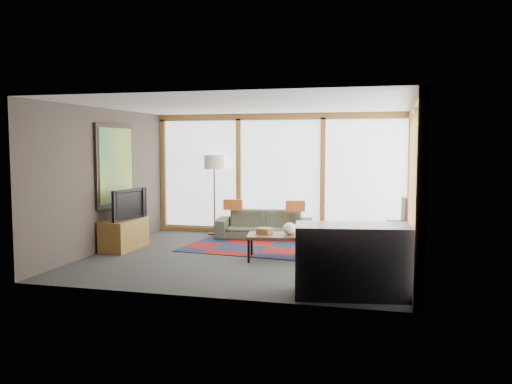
% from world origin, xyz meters
% --- Properties ---
extents(ground, '(5.50, 5.50, 0.00)m').
position_xyz_m(ground, '(0.00, 0.00, 0.00)').
color(ground, '#2D2D2B').
rests_on(ground, ground).
extents(room_envelope, '(5.52, 5.02, 2.62)m').
position_xyz_m(room_envelope, '(0.49, 0.56, 1.54)').
color(room_envelope, '#453B31').
rests_on(room_envelope, ground).
extents(rug, '(3.21, 2.23, 0.01)m').
position_xyz_m(rug, '(0.09, 0.97, 0.01)').
color(rug, '#650F0C').
rests_on(rug, ground).
extents(sofa, '(2.05, 0.99, 0.58)m').
position_xyz_m(sofa, '(-0.23, 1.95, 0.29)').
color(sofa, '#3B3D2C').
rests_on(sofa, ground).
extents(pillow_left, '(0.41, 0.16, 0.22)m').
position_xyz_m(pillow_left, '(-0.89, 1.91, 0.69)').
color(pillow_left, '#BB541F').
rests_on(pillow_left, sofa).
extents(pillow_right, '(0.42, 0.18, 0.22)m').
position_xyz_m(pillow_right, '(0.42, 1.98, 0.69)').
color(pillow_right, '#BB541F').
rests_on(pillow_right, sofa).
extents(floor_lamp, '(0.43, 0.43, 1.72)m').
position_xyz_m(floor_lamp, '(-1.39, 2.17, 0.86)').
color(floor_lamp, '#312319').
rests_on(floor_lamp, ground).
extents(coffee_table, '(1.39, 0.86, 0.43)m').
position_xyz_m(coffee_table, '(0.63, -0.02, 0.22)').
color(coffee_table, '#382713').
rests_on(coffee_table, ground).
extents(book_stack, '(0.25, 0.30, 0.09)m').
position_xyz_m(book_stack, '(0.25, 0.01, 0.48)').
color(book_stack, brown).
rests_on(book_stack, coffee_table).
extents(vase, '(0.28, 0.28, 0.20)m').
position_xyz_m(vase, '(0.69, 0.01, 0.53)').
color(vase, white).
rests_on(vase, coffee_table).
extents(bookshelf, '(0.39, 2.12, 0.53)m').
position_xyz_m(bookshelf, '(2.43, 0.47, 0.27)').
color(bookshelf, '#382713').
rests_on(bookshelf, ground).
extents(bowl_a, '(0.25, 0.25, 0.11)m').
position_xyz_m(bowl_a, '(2.48, -0.11, 0.58)').
color(bowl_a, black).
rests_on(bowl_a, bookshelf).
extents(bowl_b, '(0.16, 0.16, 0.07)m').
position_xyz_m(bowl_b, '(2.48, 0.28, 0.57)').
color(bowl_b, black).
rests_on(bowl_b, bookshelf).
extents(shelf_picture, '(0.11, 0.35, 0.46)m').
position_xyz_m(shelf_picture, '(2.56, 1.19, 0.76)').
color(shelf_picture, black).
rests_on(shelf_picture, bookshelf).
extents(tv_console, '(0.47, 1.12, 0.56)m').
position_xyz_m(tv_console, '(-2.47, 0.15, 0.28)').
color(tv_console, brown).
rests_on(tv_console, ground).
extents(television, '(0.28, 0.99, 0.57)m').
position_xyz_m(television, '(-2.44, 0.16, 0.84)').
color(television, black).
rests_on(television, tv_console).
extents(bar_counter, '(1.55, 0.91, 0.92)m').
position_xyz_m(bar_counter, '(1.89, -1.97, 0.46)').
color(bar_counter, black).
rests_on(bar_counter, ground).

